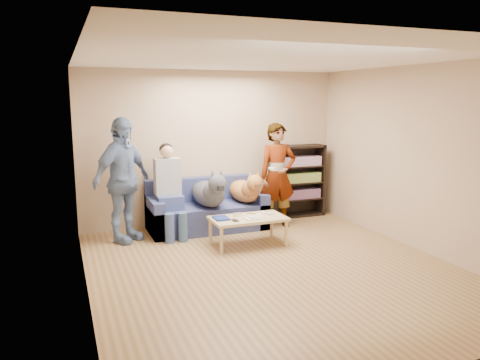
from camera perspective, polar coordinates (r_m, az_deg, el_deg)
name	(u,v)px	position (r m, az deg, el deg)	size (l,w,h in m)	color
ground	(274,269)	(6.05, 4.19, -10.75)	(5.00, 5.00, 0.00)	olive
ceiling	(277,58)	(5.68, 4.53, 14.59)	(5.00, 5.00, 0.00)	white
wall_back	(213,148)	(8.04, -3.36, 3.96)	(4.50, 4.50, 0.00)	tan
wall_front	(423,214)	(3.67, 21.42, -3.93)	(4.50, 4.50, 0.00)	tan
wall_left	(82,179)	(5.18, -18.73, 0.11)	(5.00, 5.00, 0.00)	tan
wall_right	(422,159)	(6.99, 21.25, 2.39)	(5.00, 5.00, 0.00)	tan
blanket	(251,196)	(7.85, 1.31, -2.02)	(0.46, 0.39, 0.16)	#BBBABF
person_standing_right	(278,176)	(7.78, 4.60, 0.54)	(0.63, 0.42, 1.74)	gray
person_standing_left	(122,180)	(7.15, -14.16, -0.03)	(1.10, 0.46, 1.87)	#7996C2
held_controller	(272,168)	(7.49, 3.90, 1.44)	(0.04, 0.12, 0.03)	white
notebook_blue	(221,218)	(6.76, -2.31, -4.67)	(0.20, 0.26, 0.03)	navy
papers	(254,218)	(6.78, 1.71, -4.66)	(0.26, 0.20, 0.01)	silver
magazine	(255,217)	(6.80, 1.88, -4.49)	(0.22, 0.17, 0.01)	#BEB298
camera_silver	(238,214)	(6.91, -0.30, -4.23)	(0.11, 0.06, 0.05)	silver
controller_a	(263,213)	(7.04, 2.81, -4.05)	(0.04, 0.13, 0.03)	white
controller_b	(270,214)	(7.00, 3.67, -4.13)	(0.09, 0.06, 0.03)	silver
headphone_cup_a	(261,216)	(6.91, 2.61, -4.37)	(0.07, 0.07, 0.02)	silver
headphone_cup_b	(259,214)	(6.98, 2.34, -4.22)	(0.07, 0.07, 0.02)	white
pen_orange	(251,220)	(6.70, 1.36, -4.87)	(0.01, 0.01, 0.14)	orange
pen_black	(251,214)	(7.05, 1.35, -4.11)	(0.01, 0.01, 0.14)	black
wallet	(235,220)	(6.65, -0.61, -4.94)	(0.07, 0.12, 0.01)	black
sofa	(206,212)	(7.76, -4.13, -3.92)	(1.90, 0.85, 0.82)	#515B93
person_seated	(169,187)	(7.37, -8.65, -0.82)	(0.40, 0.73, 1.47)	#455199
dog_gray	(210,192)	(7.45, -3.72, -1.51)	(0.46, 1.27, 0.66)	#474951
dog_tan	(246,190)	(7.76, 0.72, -1.22)	(0.41, 1.16, 0.59)	#C3893B
coffee_table	(248,220)	(6.86, 1.00, -4.94)	(1.10, 0.60, 0.42)	tan
bookshelf	(297,179)	(8.57, 6.94, 0.08)	(1.00, 0.34, 1.30)	black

